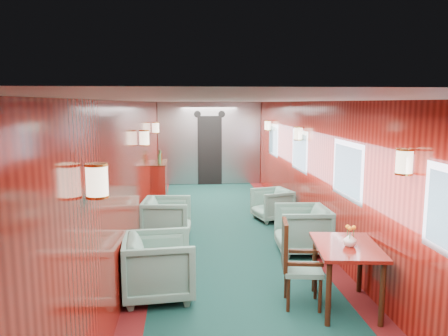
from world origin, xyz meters
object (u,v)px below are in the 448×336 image
object	(u,v)px
dining_table	(347,255)
armchair_right_far	(272,205)
armchair_left_near	(159,266)
armchair_left_far	(167,219)
side_chair	(295,260)
credenza	(159,182)
armchair_right_near	(303,229)

from	to	relation	value
dining_table	armchair_right_far	xyz separation A→B (m)	(-0.07, 3.88, -0.32)
dining_table	armchair_left_near	bearing A→B (deg)	174.63
dining_table	armchair_left_far	world-z (taller)	dining_table
side_chair	dining_table	bearing A→B (deg)	-3.04
armchair_left_near	armchair_left_far	size ratio (longest dim) A/B	1.06
dining_table	armchair_left_near	world-z (taller)	armchair_left_near
credenza	armchair_left_far	xyz separation A→B (m)	(0.28, -2.86, -0.13)
armchair_left_near	credenza	bearing A→B (deg)	-1.86
armchair_left_near	armchair_left_far	world-z (taller)	armchair_left_near
dining_table	armchair_left_near	xyz separation A→B (m)	(-2.17, 0.49, -0.25)
armchair_left_far	armchair_right_far	distance (m)	2.36
credenza	armchair_left_near	xyz separation A→B (m)	(0.26, -5.14, -0.11)
dining_table	credenza	world-z (taller)	credenza
credenza	armchair_right_far	bearing A→B (deg)	-36.55
dining_table	armchair_left_far	xyz separation A→B (m)	(-2.16, 2.78, -0.27)
credenza	armchair_left_far	world-z (taller)	credenza
dining_table	side_chair	world-z (taller)	side_chair
credenza	armchair_left_far	size ratio (longest dim) A/B	1.56
armchair_right_far	side_chair	bearing A→B (deg)	-23.14
dining_table	armchair_left_near	distance (m)	2.24
armchair_left_near	armchair_right_near	xyz separation A→B (m)	(2.19, 1.43, -0.01)
armchair_left_far	side_chair	bearing A→B (deg)	-144.03
armchair_left_near	dining_table	bearing A→B (deg)	-107.59
armchair_left_far	armchair_right_near	bearing A→B (deg)	-106.21
armchair_left_near	armchair_right_near	distance (m)	2.62
credenza	armchair_right_far	size ratio (longest dim) A/B	1.79
side_chair	armchair_left_near	size ratio (longest dim) A/B	1.19
credenza	dining_table	bearing A→B (deg)	-66.64
credenza	armchair_right_far	xyz separation A→B (m)	(2.36, -1.75, -0.18)
side_chair	credenza	bearing A→B (deg)	117.51
side_chair	armchair_right_near	distance (m)	1.91
credenza	armchair_right_far	world-z (taller)	credenza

